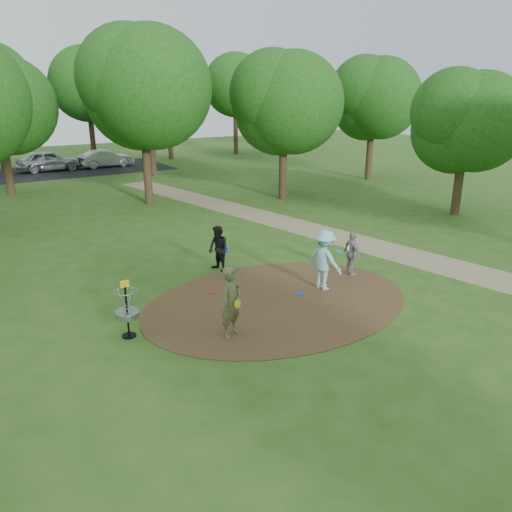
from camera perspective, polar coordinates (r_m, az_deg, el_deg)
ground at (r=14.99m, az=2.54°, el=-5.20°), size 100.00×100.00×0.00m
dirt_clearing at (r=14.99m, az=2.54°, el=-5.17°), size 8.40×8.40×0.02m
footpath at (r=20.51m, az=14.04°, el=0.85°), size 7.55×39.89×0.01m
parking_lot at (r=42.73m, az=-19.73°, el=9.27°), size 14.00×8.00×0.01m
player_observer_with_disc at (r=12.62m, az=-2.85°, el=-5.29°), size 0.80×0.68×1.86m
player_throwing_with_disc at (r=15.72m, az=7.83°, el=-0.46°), size 1.24×1.36×1.92m
player_walking_with_disc at (r=17.25m, az=-4.32°, el=0.82°), size 0.74×0.85×1.60m
player_waiting_with_disc at (r=17.13m, az=10.92°, el=0.27°), size 0.56×0.96×1.53m
disc_ground_cyan at (r=15.23m, az=-3.01°, el=-4.70°), size 0.22×0.22×0.02m
disc_ground_blue at (r=15.49m, az=5.11°, el=-4.34°), size 0.22×0.22×0.02m
disc_ground_red at (r=15.61m, az=-4.89°, el=-4.16°), size 0.22×0.22×0.02m
car_left at (r=42.63m, az=-22.63°, el=10.01°), size 4.73×1.93×1.61m
car_right at (r=43.34m, az=-16.79°, el=10.61°), size 4.36×1.72×1.41m
disc_golf_basket at (r=12.99m, az=-14.58°, el=-5.45°), size 0.63×0.63×1.54m
tree_ring at (r=22.35m, az=-8.41°, el=16.19°), size 37.22×45.60×9.10m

